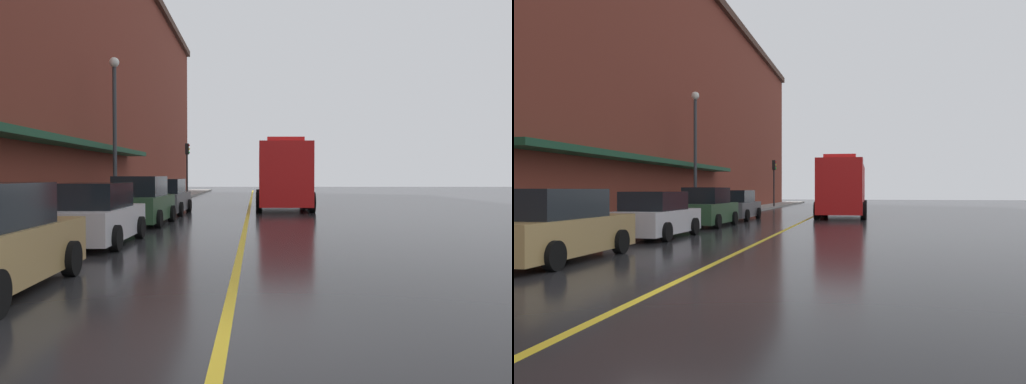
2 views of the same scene
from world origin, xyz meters
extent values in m
plane|color=#232326|center=(0.00, 25.00, 0.00)|extent=(112.00, 112.00, 0.00)
cube|color=gray|center=(-6.20, 25.00, 0.07)|extent=(2.40, 70.00, 0.15)
cube|color=gold|center=(0.00, 25.00, 0.00)|extent=(0.16, 70.00, 0.01)
cube|color=maroon|center=(-13.76, 24.00, 7.89)|extent=(12.72, 64.00, 15.77)
cube|color=#19472D|center=(-6.85, 16.00, 3.10)|extent=(1.20, 22.40, 0.24)
cube|color=#A5844C|center=(-3.86, 2.68, 0.60)|extent=(1.80, 4.84, 0.85)
cube|color=black|center=(-3.86, 2.44, 1.37)|extent=(1.61, 2.67, 0.69)
cylinder|color=black|center=(-4.77, 4.17, 0.32)|extent=(0.23, 0.64, 0.64)
cylinder|color=black|center=(-2.98, 4.18, 0.32)|extent=(0.23, 0.64, 0.64)
cylinder|color=black|center=(-2.96, 1.19, 0.32)|extent=(0.23, 0.64, 0.64)
cube|color=silver|center=(-3.90, 8.71, 0.58)|extent=(1.79, 4.36, 0.80)
cube|color=black|center=(-3.90, 8.50, 1.30)|extent=(1.60, 2.40, 0.65)
cylinder|color=black|center=(-4.79, 10.07, 0.32)|extent=(0.22, 0.64, 0.64)
cylinder|color=black|center=(-2.99, 10.06, 0.32)|extent=(0.22, 0.64, 0.64)
cylinder|color=black|center=(-4.80, 7.37, 0.32)|extent=(0.22, 0.64, 0.64)
cylinder|color=black|center=(-3.00, 7.36, 0.32)|extent=(0.22, 0.64, 0.64)
cube|color=#2D5133|center=(-3.86, 14.51, 0.62)|extent=(1.81, 4.29, 0.89)
cube|color=black|center=(-3.87, 14.30, 1.43)|extent=(1.60, 2.37, 0.73)
cylinder|color=black|center=(-4.71, 15.84, 0.32)|extent=(0.23, 0.64, 0.64)
cylinder|color=black|center=(-2.96, 15.81, 0.32)|extent=(0.23, 0.64, 0.64)
cylinder|color=black|center=(-4.77, 13.21, 0.32)|extent=(0.23, 0.64, 0.64)
cylinder|color=black|center=(-3.01, 13.17, 0.32)|extent=(0.23, 0.64, 0.64)
cube|color=#595B60|center=(-3.91, 19.98, 0.59)|extent=(1.91, 4.41, 0.82)
cube|color=black|center=(-3.92, 19.76, 1.33)|extent=(1.69, 2.44, 0.67)
cylinder|color=black|center=(-4.82, 21.35, 0.32)|extent=(0.23, 0.64, 0.64)
cylinder|color=black|center=(-2.96, 21.32, 0.32)|extent=(0.23, 0.64, 0.64)
cylinder|color=black|center=(-4.86, 18.64, 0.32)|extent=(0.23, 0.64, 0.64)
cylinder|color=black|center=(-3.01, 18.60, 0.32)|extent=(0.23, 0.64, 0.64)
cube|color=red|center=(1.82, 20.96, 1.88)|extent=(2.59, 2.29, 3.16)
cube|color=red|center=(1.84, 25.20, 1.75)|extent=(2.61, 5.55, 2.91)
cube|color=red|center=(1.82, 20.96, 3.58)|extent=(1.81, 0.61, 0.24)
cylinder|color=black|center=(3.13, 21.04, 0.50)|extent=(0.30, 1.00, 1.00)
cylinder|color=black|center=(0.52, 21.05, 0.50)|extent=(0.30, 1.00, 1.00)
cylinder|color=black|center=(3.14, 24.50, 0.50)|extent=(0.30, 1.00, 1.00)
cylinder|color=black|center=(0.53, 24.51, 0.50)|extent=(0.30, 1.00, 1.00)
cylinder|color=black|center=(3.15, 26.74, 0.50)|extent=(0.30, 1.00, 1.00)
cylinder|color=black|center=(0.54, 26.75, 0.50)|extent=(0.30, 1.00, 1.00)
cylinder|color=#4C4C51|center=(-5.35, 14.84, 0.68)|extent=(0.07, 0.07, 1.05)
cube|color=black|center=(-5.35, 14.84, 1.34)|extent=(0.14, 0.18, 0.28)
cylinder|color=#4C4C51|center=(-5.35, 16.31, 0.68)|extent=(0.07, 0.07, 1.05)
cube|color=black|center=(-5.35, 16.31, 1.34)|extent=(0.14, 0.18, 0.28)
cylinder|color=#33383D|center=(-5.95, 18.74, 3.40)|extent=(0.18, 0.18, 6.50)
sphere|color=white|center=(-5.95, 18.74, 6.87)|extent=(0.44, 0.44, 0.44)
cylinder|color=#232326|center=(-5.30, 39.11, 1.85)|extent=(0.14, 0.14, 3.40)
cube|color=black|center=(-5.30, 39.11, 4.00)|extent=(0.28, 0.36, 0.90)
sphere|color=red|center=(-5.14, 39.11, 4.30)|extent=(0.16, 0.16, 0.16)
sphere|color=gold|center=(-5.14, 39.11, 4.00)|extent=(0.16, 0.16, 0.16)
sphere|color=green|center=(-5.14, 39.11, 3.70)|extent=(0.16, 0.16, 0.16)
camera|label=1|loc=(0.37, -5.64, 1.83)|focal=38.19mm
camera|label=2|loc=(3.48, -8.52, 1.69)|focal=36.43mm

